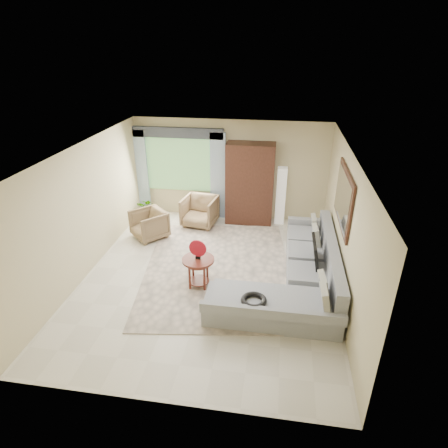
% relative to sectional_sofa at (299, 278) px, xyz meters
% --- Properties ---
extents(ground, '(6.00, 6.00, 0.00)m').
position_rel_sectional_sofa_xyz_m(ground, '(-1.78, 0.18, -0.28)').
color(ground, silver).
rests_on(ground, ground).
extents(area_rug, '(3.50, 4.36, 0.02)m').
position_rel_sectional_sofa_xyz_m(area_rug, '(-1.66, 0.51, -0.27)').
color(area_rug, beige).
rests_on(area_rug, ground).
extents(sectional_sofa, '(2.30, 3.46, 0.90)m').
position_rel_sectional_sofa_xyz_m(sectional_sofa, '(0.00, 0.00, 0.00)').
color(sectional_sofa, '#989AA0').
rests_on(sectional_sofa, ground).
extents(tv_screen, '(0.14, 0.74, 0.48)m').
position_rel_sectional_sofa_xyz_m(tv_screen, '(0.27, 0.27, 0.44)').
color(tv_screen, black).
rests_on(tv_screen, sectional_sofa).
extents(garden_hose, '(0.43, 0.43, 0.09)m').
position_rel_sectional_sofa_xyz_m(garden_hose, '(-0.78, -1.16, 0.26)').
color(garden_hose, black).
rests_on(garden_hose, sectional_sofa).
extents(coffee_table, '(0.62, 0.62, 0.62)m').
position_rel_sectional_sofa_xyz_m(coffee_table, '(-1.92, -0.16, 0.04)').
color(coffee_table, '#4C1F14').
rests_on(coffee_table, ground).
extents(red_disc, '(0.34, 0.07, 0.34)m').
position_rel_sectional_sofa_xyz_m(red_disc, '(-1.92, -0.16, 0.56)').
color(red_disc, '#A61020').
rests_on(red_disc, coffee_table).
extents(armchair_left, '(1.06, 1.06, 0.69)m').
position_rel_sectional_sofa_xyz_m(armchair_left, '(-3.53, 1.64, 0.06)').
color(armchair_left, brown).
rests_on(armchair_left, ground).
extents(armchair_right, '(0.93, 0.95, 0.76)m').
position_rel_sectional_sofa_xyz_m(armchair_right, '(-2.47, 2.50, 0.10)').
color(armchair_right, '#967A51').
rests_on(armchair_right, ground).
extents(potted_plant, '(0.54, 0.48, 0.55)m').
position_rel_sectional_sofa_xyz_m(potted_plant, '(-3.96, 2.73, -0.01)').
color(potted_plant, '#999999').
rests_on(potted_plant, ground).
extents(armoire, '(1.20, 0.55, 2.10)m').
position_rel_sectional_sofa_xyz_m(armoire, '(-1.23, 2.90, 0.77)').
color(armoire, black).
rests_on(armoire, ground).
extents(floor_lamp, '(0.24, 0.24, 1.50)m').
position_rel_sectional_sofa_xyz_m(floor_lamp, '(-0.43, 2.96, 0.47)').
color(floor_lamp, silver).
rests_on(floor_lamp, ground).
extents(window, '(1.80, 0.04, 1.40)m').
position_rel_sectional_sofa_xyz_m(window, '(-3.13, 3.15, 1.12)').
color(window, '#669E59').
rests_on(window, wall_back).
extents(curtain_left, '(0.40, 0.08, 2.30)m').
position_rel_sectional_sofa_xyz_m(curtain_left, '(-4.18, 3.06, 0.87)').
color(curtain_left, '#9EB7CC').
rests_on(curtain_left, ground).
extents(curtain_right, '(0.40, 0.08, 2.30)m').
position_rel_sectional_sofa_xyz_m(curtain_right, '(-2.08, 3.06, 0.87)').
color(curtain_right, '#9EB7CC').
rests_on(curtain_right, ground).
extents(valance, '(2.40, 0.12, 0.26)m').
position_rel_sectional_sofa_xyz_m(valance, '(-3.13, 3.08, 1.97)').
color(valance, '#1E232D').
rests_on(valance, wall_back).
extents(wall_mirror, '(0.05, 1.70, 1.05)m').
position_rel_sectional_sofa_xyz_m(wall_mirror, '(0.68, 0.53, 1.47)').
color(wall_mirror, black).
rests_on(wall_mirror, wall_right).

